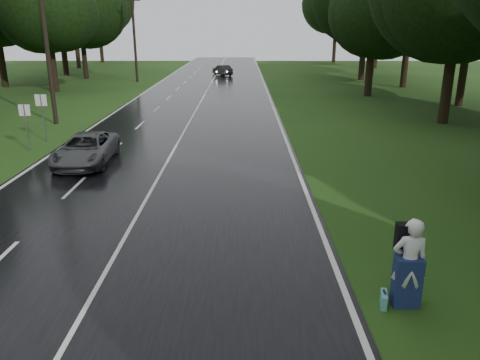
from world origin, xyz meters
name	(u,v)px	position (x,y,z in m)	size (l,w,h in m)	color
ground	(86,309)	(0.00, 0.00, 0.00)	(160.00, 160.00, 0.00)	#244715
road	(188,125)	(0.00, 20.00, 0.02)	(12.00, 140.00, 0.04)	black
lane_center	(188,125)	(0.00, 20.00, 0.04)	(0.12, 140.00, 0.01)	silver
grey_car	(86,149)	(-3.57, 11.37, 0.70)	(2.18, 4.72, 1.31)	#424447
far_car	(222,70)	(0.88, 52.02, 0.68)	(1.36, 3.89, 1.28)	black
hitchhiker	(409,266)	(7.03, 0.22, 0.96)	(0.77, 0.70, 2.07)	silver
suitcase	(384,299)	(6.55, 0.15, 0.16)	(0.13, 0.45, 0.32)	#549DA4
utility_pole_mid	(56,124)	(-8.50, 20.62, 0.00)	(1.80, 0.28, 10.67)	black
utility_pole_far	(137,82)	(-8.50, 44.88, 0.00)	(1.80, 0.28, 9.62)	black
road_sign_a	(30,151)	(-7.20, 13.75, 0.00)	(0.55, 0.10, 2.31)	white
road_sign_b	(46,141)	(-7.20, 15.77, 0.00)	(0.61, 0.10, 2.52)	white
tree_left_e	(56,92)	(-14.53, 36.37, 0.00)	(8.59, 8.59, 13.42)	black
tree_left_f	(87,79)	(-15.40, 48.35, 0.00)	(8.86, 8.86, 13.84)	black
tree_right_d	(442,123)	(16.33, 20.93, 0.00)	(9.34, 9.34, 14.60)	black
tree_right_e	(367,96)	(14.70, 33.44, 0.00)	(8.09, 8.09, 12.64)	black
tree_right_f	(361,80)	(17.38, 46.98, 0.00)	(10.20, 10.20, 15.93)	black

